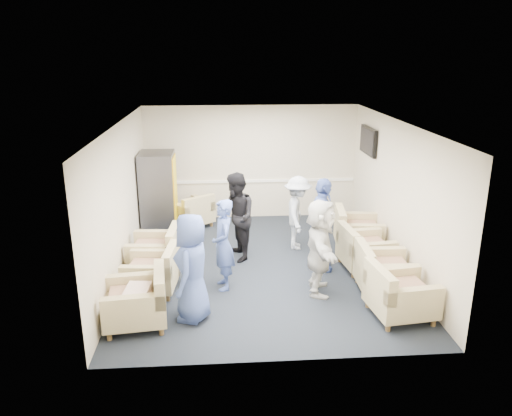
{
  "coord_description": "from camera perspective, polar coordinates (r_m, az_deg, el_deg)",
  "views": [
    {
      "loc": [
        -0.74,
        -8.61,
        3.91
      ],
      "look_at": [
        -0.09,
        0.2,
        1.1
      ],
      "focal_mm": 35.0,
      "sensor_mm": 36.0,
      "label": 1
    }
  ],
  "objects": [
    {
      "name": "armchair_left_far",
      "position": [
        9.39,
        -11.17,
        -5.0
      ],
      "size": [
        0.94,
        0.94,
        0.7
      ],
      "rotation": [
        0.0,
        0.0,
        -1.64
      ],
      "color": "tan",
      "rests_on": "floor"
    },
    {
      "name": "front_wall",
      "position": [
        6.21,
        3.06,
        -6.75
      ],
      "size": [
        5.0,
        0.02,
        2.7
      ],
      "primitive_type": "cube",
      "color": "beige",
      "rests_on": "floor"
    },
    {
      "name": "armchair_corner",
      "position": [
        11.57,
        -7.3,
        -0.54
      ],
      "size": [
        1.15,
        1.15,
        0.66
      ],
      "rotation": [
        0.0,
        0.0,
        3.77
      ],
      "color": "tan",
      "rests_on": "floor"
    },
    {
      "name": "person_mid_right",
      "position": [
        9.14,
        7.55,
        -1.95
      ],
      "size": [
        0.54,
        1.06,
        1.75
      ],
      "primitive_type": "imported",
      "rotation": [
        0.0,
        0.0,
        1.46
      ],
      "color": "#455CA6",
      "rests_on": "floor"
    },
    {
      "name": "floor",
      "position": [
        9.48,
        0.66,
        -6.72
      ],
      "size": [
        6.0,
        6.0,
        0.0
      ],
      "primitive_type": "plane",
      "color": "black",
      "rests_on": "ground"
    },
    {
      "name": "pillow",
      "position": [
        7.59,
        -13.37,
        -9.28
      ],
      "size": [
        0.38,
        0.48,
        0.13
      ],
      "primitive_type": "cube",
      "rotation": [
        0.0,
        0.0,
        -1.65
      ],
      "color": "silver",
      "rests_on": "armchair_left_near"
    },
    {
      "name": "armchair_left_near",
      "position": [
        7.68,
        -13.17,
        -10.46
      ],
      "size": [
        0.99,
        0.99,
        0.71
      ],
      "rotation": [
        0.0,
        0.0,
        -1.45
      ],
      "color": "tan",
      "rests_on": "floor"
    },
    {
      "name": "person_mid_left",
      "position": [
        8.41,
        -3.77,
        -4.22
      ],
      "size": [
        0.46,
        0.63,
        1.57
      ],
      "primitive_type": "imported",
      "rotation": [
        0.0,
        0.0,
        -1.41
      ],
      "color": "#455CA6",
      "rests_on": "floor"
    },
    {
      "name": "armchair_right_far",
      "position": [
        10.37,
        11.27,
        -2.73
      ],
      "size": [
        1.01,
        1.01,
        0.72
      ],
      "rotation": [
        0.0,
        0.0,
        1.45
      ],
      "color": "tan",
      "rests_on": "floor"
    },
    {
      "name": "person_back_right",
      "position": [
        10.14,
        4.77,
        -0.56
      ],
      "size": [
        0.71,
        1.05,
        1.51
      ],
      "primitive_type": "imported",
      "rotation": [
        0.0,
        0.0,
        1.41
      ],
      "color": "silver",
      "rests_on": "floor"
    },
    {
      "name": "back_wall",
      "position": [
        11.91,
        -0.54,
        5.21
      ],
      "size": [
        5.0,
        0.02,
        2.7
      ],
      "primitive_type": "cube",
      "color": "beige",
      "rests_on": "floor"
    },
    {
      "name": "person_front_left",
      "position": [
        7.49,
        -7.31,
        -6.78
      ],
      "size": [
        0.71,
        0.92,
        1.66
      ],
      "primitive_type": "imported",
      "rotation": [
        0.0,
        0.0,
        -1.82
      ],
      "color": "#455CA6",
      "rests_on": "floor"
    },
    {
      "name": "chair_rail",
      "position": [
        11.99,
        -0.53,
        3.09
      ],
      "size": [
        4.98,
        0.04,
        0.06
      ],
      "primitive_type": "cube",
      "color": "white",
      "rests_on": "back_wall"
    },
    {
      "name": "right_wall",
      "position": [
        9.55,
        15.82,
        1.39
      ],
      "size": [
        0.02,
        6.0,
        2.7
      ],
      "primitive_type": "cube",
      "color": "beige",
      "rests_on": "floor"
    },
    {
      "name": "person_front_right",
      "position": [
        8.29,
        7.33,
        -4.42
      ],
      "size": [
        0.71,
        1.57,
        1.63
      ],
      "primitive_type": "imported",
      "rotation": [
        0.0,
        0.0,
        1.41
      ],
      "color": "silver",
      "rests_on": "floor"
    },
    {
      "name": "armchair_left_mid",
      "position": [
        8.61,
        -11.54,
        -7.28
      ],
      "size": [
        0.91,
        0.91,
        0.67
      ],
      "rotation": [
        0.0,
        0.0,
        -1.66
      ],
      "color": "tan",
      "rests_on": "floor"
    },
    {
      "name": "tv",
      "position": [
        11.04,
        12.7,
        7.49
      ],
      "size": [
        0.1,
        1.0,
        0.58
      ],
      "color": "black",
      "rests_on": "right_wall"
    },
    {
      "name": "vending_machine",
      "position": [
        11.09,
        -11.05,
        1.62
      ],
      "size": [
        0.74,
        0.86,
        1.82
      ],
      "color": "#505158",
      "rests_on": "floor"
    },
    {
      "name": "armchair_right_near",
      "position": [
        7.96,
        15.85,
        -9.62
      ],
      "size": [
        0.99,
        0.99,
        0.71
      ],
      "rotation": [
        0.0,
        0.0,
        1.69
      ],
      "color": "tan",
      "rests_on": "floor"
    },
    {
      "name": "armchair_right_midnear",
      "position": [
        8.68,
        14.13,
        -7.15
      ],
      "size": [
        0.91,
        0.91,
        0.71
      ],
      "rotation": [
        0.0,
        0.0,
        1.54
      ],
      "color": "tan",
      "rests_on": "floor"
    },
    {
      "name": "backpack",
      "position": [
        8.88,
        -7.55,
        -7.07
      ],
      "size": [
        0.29,
        0.25,
        0.43
      ],
      "rotation": [
        0.0,
        0.0,
        0.31
      ],
      "color": "black",
      "rests_on": "floor"
    },
    {
      "name": "armchair_right_midfar",
      "position": [
        9.5,
        12.07,
        -4.8
      ],
      "size": [
        0.96,
        0.96,
        0.7
      ],
      "rotation": [
        0.0,
        0.0,
        1.68
      ],
      "color": "tan",
      "rests_on": "floor"
    },
    {
      "name": "left_wall",
      "position": [
        9.15,
        -15.11,
        0.76
      ],
      "size": [
        0.02,
        6.0,
        2.7
      ],
      "primitive_type": "cube",
      "color": "beige",
      "rests_on": "floor"
    },
    {
      "name": "person_back_left",
      "position": [
        9.53,
        -2.27,
        -1.07
      ],
      "size": [
        0.85,
        0.98,
        1.72
      ],
      "primitive_type": "imported",
      "rotation": [
        0.0,
        0.0,
        -1.3
      ],
      "color": "black",
      "rests_on": "floor"
    },
    {
      "name": "ceiling",
      "position": [
        8.72,
        0.72,
        9.66
      ],
      "size": [
        6.0,
        6.0,
        0.0
      ],
      "primitive_type": "plane",
      "rotation": [
        3.14,
        0.0,
        0.0
      ],
      "color": "silver",
      "rests_on": "back_wall"
    }
  ]
}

